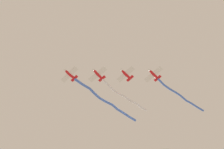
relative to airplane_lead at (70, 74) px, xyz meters
name	(u,v)px	position (x,y,z in m)	size (l,w,h in m)	color
airplane_lead	(70,74)	(0.00, 0.00, 0.00)	(4.91, 6.22, 1.60)	red
smoke_trail_lead	(107,101)	(-13.26, -6.85, 1.77)	(23.42, 12.00, 4.82)	#4C75DB
airplane_left_wing	(98,74)	(-8.15, 2.14, 0.25)	(5.05, 6.08, 1.60)	red
smoke_trail_left_wing	(125,96)	(-18.30, -3.58, 1.68)	(17.48, 8.88, 3.80)	white
airplane_right_wing	(126,74)	(-16.29, 4.28, 0.50)	(4.94, 6.20, 1.60)	red
airplane_slot	(153,74)	(-24.43, 6.42, 0.75)	(4.93, 6.20, 1.60)	red
smoke_trail_slot	(181,96)	(-35.66, 0.99, 2.26)	(19.42, 8.60, 3.69)	#4C75DB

